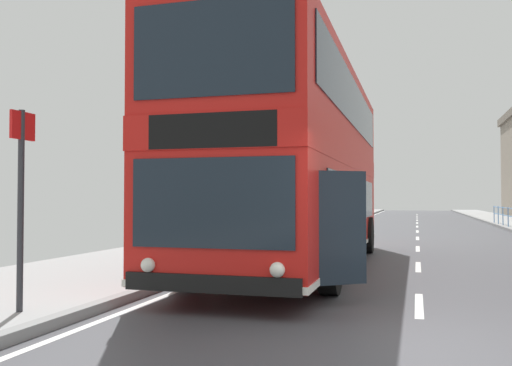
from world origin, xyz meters
name	(u,v)px	position (x,y,z in m)	size (l,w,h in m)	color
ground	(350,343)	(-0.72, 0.00, 0.04)	(15.80, 140.00, 0.20)	#434348
double_decker_bus_main	(298,164)	(-2.64, 6.59, 2.37)	(3.32, 11.54, 4.54)	red
bus_stop_sign_near	(21,187)	(-4.88, -0.03, 1.73)	(0.08, 0.44, 2.57)	#2D2D33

